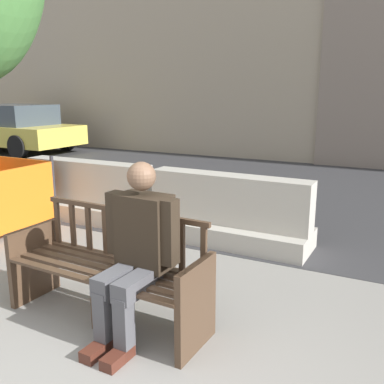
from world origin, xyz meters
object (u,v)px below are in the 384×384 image
at_px(street_bench, 107,273).
at_px(car_taxi_near, 11,128).
at_px(seated_person, 137,248).
at_px(jersey_barrier_left, 89,195).
at_px(jersey_barrier_centre, 228,215).

height_order(street_bench, car_taxi_near, car_taxi_near).
height_order(street_bench, seated_person, seated_person).
height_order(seated_person, jersey_barrier_left, seated_person).
distance_m(street_bench, jersey_barrier_left, 2.96).
bearing_deg(street_bench, seated_person, -11.76).
xyz_separation_m(jersey_barrier_centre, jersey_barrier_left, (-2.19, 0.03, 0.00)).
bearing_deg(jersey_barrier_centre, car_taxi_near, 153.21).
bearing_deg(car_taxi_near, seated_person, -36.25).
bearing_deg(seated_person, car_taxi_near, 143.75).
bearing_deg(jersey_barrier_centre, street_bench, -94.24).
xyz_separation_m(jersey_barrier_centre, car_taxi_near, (-9.05, 4.57, 0.36)).
xyz_separation_m(street_bench, seated_person, (0.34, -0.07, 0.29)).
relative_size(seated_person, car_taxi_near, 0.29).
bearing_deg(car_taxi_near, jersey_barrier_centre, -26.79).
distance_m(street_bench, jersey_barrier_centre, 2.14).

